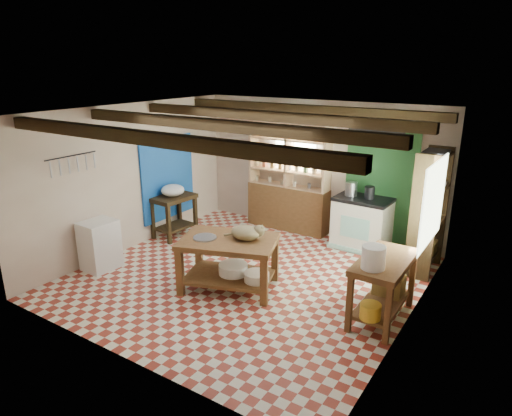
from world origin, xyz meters
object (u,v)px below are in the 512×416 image
Objects in this scene: stove at (362,223)px; right_counter at (383,289)px; prep_table at (174,216)px; white_cabinet at (100,245)px; cat at (246,233)px; work_table at (229,263)px.

stove reaches higher than right_counter.
stove reaches higher than prep_table.
prep_table is 1.00× the size of white_cabinet.
cat is at bearing -19.09° from prep_table.
white_cabinet is (-0.02, -1.76, -0.00)m from prep_table.
stove reaches higher than white_cabinet.
cat is (-0.89, -2.45, 0.41)m from stove.
work_table is 2.27m from white_cabinet.
work_table is 2.25m from right_counter.
prep_table is 1.79× the size of cat.
cat is (-2.00, -0.26, 0.47)m from right_counter.
work_table is 3.03× the size of cat.
white_cabinet is at bearing -86.43° from prep_table.
prep_table is at bearing 132.39° from work_table.
prep_table is at bearing 127.22° from cat.
right_counter reaches higher than white_cabinet.
cat is at bearing -172.65° from right_counter.
work_table is at bearing -23.91° from prep_table.
cat reaches higher than white_cabinet.
right_counter is at bearing 14.64° from white_cabinet.
stove is 1.19× the size of prep_table.
work_table is 2.81m from stove.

